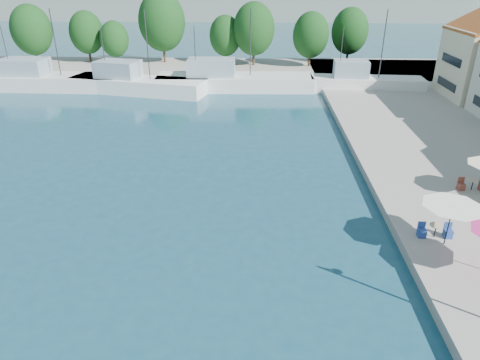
# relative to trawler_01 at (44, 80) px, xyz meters

# --- Properties ---
(quay_far) EXTENTS (90.00, 16.00, 0.60)m
(quay_far) POSITION_rel_trawler_01_xyz_m (21.79, 12.00, -0.77)
(quay_far) COLOR #A89F97
(quay_far) RESTS_ON ground
(trawler_01) EXTENTS (18.98, 5.26, 10.20)m
(trawler_01) POSITION_rel_trawler_01_xyz_m (0.00, 0.00, 0.00)
(trawler_01) COLOR silver
(trawler_01) RESTS_ON ground
(trawler_02) EXTENTS (17.80, 8.08, 10.20)m
(trawler_02) POSITION_rel_trawler_01_xyz_m (12.26, -1.28, 0.00)
(trawler_02) COLOR white
(trawler_02) RESTS_ON ground
(trawler_03) EXTENTS (20.05, 5.82, 10.20)m
(trawler_03) POSITION_rel_trawler_01_xyz_m (24.19, 0.91, -0.00)
(trawler_03) COLOR white
(trawler_03) RESTS_ON ground
(trawler_04) EXTENTS (14.18, 4.46, 10.20)m
(trawler_04) POSITION_rel_trawler_01_xyz_m (41.05, 0.49, 0.00)
(trawler_04) COLOR white
(trawler_04) RESTS_ON ground
(tree_01) EXTENTS (6.05, 6.05, 8.96)m
(tree_01) POSITION_rel_trawler_01_xyz_m (-7.25, 13.15, 4.70)
(tree_01) COLOR #3F2B19
(tree_01) RESTS_ON quay_far
(tree_02) EXTENTS (5.31, 5.31, 7.86)m
(tree_02) POSITION_rel_trawler_01_xyz_m (0.25, 15.80, 4.07)
(tree_02) COLOR #3F2B19
(tree_02) RESTS_ON quay_far
(tree_03) EXTENTS (4.40, 4.40, 6.51)m
(tree_03) POSITION_rel_trawler_01_xyz_m (5.11, 14.28, 3.28)
(tree_03) COLOR #3F2B19
(tree_03) RESTS_ON quay_far
(tree_04) EXTENTS (7.24, 7.24, 10.72)m
(tree_04) POSITION_rel_trawler_01_xyz_m (12.43, 16.02, 5.72)
(tree_04) COLOR #3F2B19
(tree_04) RESTS_ON quay_far
(tree_05) EXTENTS (4.96, 4.96, 7.34)m
(tree_05) POSITION_rel_trawler_01_xyz_m (22.41, 15.23, 3.76)
(tree_05) COLOR #3F2B19
(tree_05) RESTS_ON quay_far
(tree_06) EXTENTS (6.29, 6.29, 9.31)m
(tree_06) POSITION_rel_trawler_01_xyz_m (26.87, 14.23, 4.91)
(tree_06) COLOR #3F2B19
(tree_06) RESTS_ON quay_far
(tree_07) EXTENTS (5.42, 5.42, 8.02)m
(tree_07) POSITION_rel_trawler_01_xyz_m (35.45, 13.58, 4.16)
(tree_07) COLOR #3F2B19
(tree_07) RESTS_ON quay_far
(tree_08) EXTENTS (5.69, 5.69, 8.42)m
(tree_08) POSITION_rel_trawler_01_xyz_m (41.84, 16.82, 4.39)
(tree_08) COLOR #3F2B19
(tree_08) RESTS_ON quay_far
(umbrella_white) EXTENTS (3.13, 3.13, 2.30)m
(umbrella_white) POSITION_rel_trawler_01_xyz_m (37.98, -34.71, 1.58)
(umbrella_white) COLOR black
(umbrella_white) RESTS_ON quay_right
(cafe_table_02) EXTENTS (1.82, 0.70, 0.76)m
(cafe_table_02) POSITION_rel_trawler_01_xyz_m (37.68, -34.07, -0.18)
(cafe_table_02) COLOR black
(cafe_table_02) RESTS_ON quay_right
(cafe_table_03) EXTENTS (1.82, 0.70, 0.76)m
(cafe_table_03) POSITION_rel_trawler_01_xyz_m (42.18, -28.21, -0.18)
(cafe_table_03) COLOR black
(cafe_table_03) RESTS_ON quay_right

